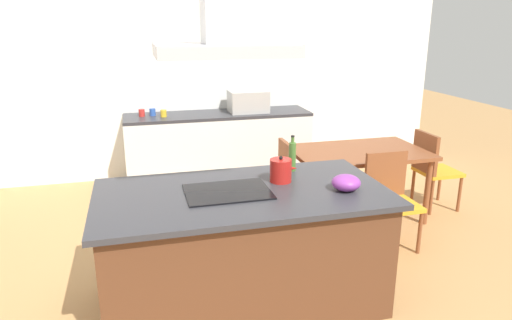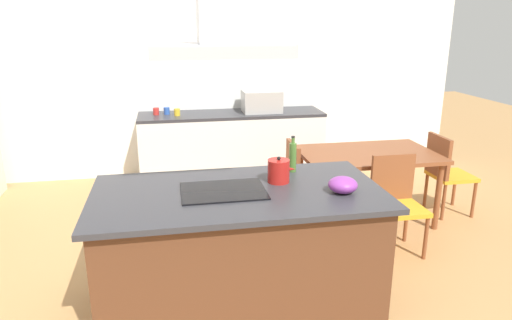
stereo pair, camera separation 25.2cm
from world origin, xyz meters
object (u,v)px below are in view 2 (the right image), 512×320
Objects in this scene: olive_oil_bottle at (293,157)px; coffee_mug_blue at (167,111)px; chair_at_right_end at (445,170)px; range_hood at (220,16)px; dining_table at (368,160)px; mixing_bowl at (343,185)px; countertop_microwave at (262,101)px; chair_facing_island at (396,197)px; coffee_mug_red at (156,111)px; cooktop at (223,191)px; chair_at_left_end at (283,180)px; coffee_mug_yellow at (177,112)px; tea_kettle at (279,171)px.

olive_oil_bottle is 2.77m from coffee_mug_blue.
chair_at_right_end is 0.99× the size of range_hood.
range_hood reaches higher than chair_at_right_end.
range_hood is (-1.67, -1.25, 1.43)m from dining_table.
countertop_microwave is (0.02, 3.05, 0.08)m from mixing_bowl.
coffee_mug_red is at bearing 133.00° from chair_facing_island.
mixing_bowl is at bearing -68.65° from coffee_mug_blue.
range_hood reaches higher than cooktop.
mixing_bowl is 0.23× the size of chair_at_left_end.
range_hood reaches higher than countertop_microwave.
cooktop is at bearing 168.42° from mixing_bowl.
olive_oil_bottle reaches higher than chair_at_right_end.
countertop_microwave is 2.49m from chair_facing_island.
coffee_mug_yellow reaches higher than chair_at_left_end.
coffee_mug_blue is at bearing 110.92° from olive_oil_bottle.
chair_facing_island is at bearing -48.95° from coffee_mug_blue.
olive_oil_bottle is at bearing 30.48° from cooktop.
chair_at_right_end is (2.96, -1.69, -0.44)m from coffee_mug_blue.
tea_kettle is 0.16× the size of dining_table.
cooktop reaches higher than chair_at_right_end.
coffee_mug_yellow reaches higher than chair_facing_island.
tea_kettle is (0.44, 0.13, 0.08)m from cooktop.
countertop_microwave is at bearing 86.29° from chair_at_left_end.
tea_kettle is 2.78m from countertop_microwave.
coffee_mug_red and coffee_mug_blue have the same top height.
range_hood reaches higher than coffee_mug_blue.
chair_facing_island is at bearing -90.00° from dining_table.
coffee_mug_red is at bearing 142.48° from dining_table.
mixing_bowl is 2.32× the size of coffee_mug_red.
chair_facing_island is (2.05, -2.35, -0.44)m from coffee_mug_blue.
coffee_mug_yellow is at bearing 140.71° from dining_table.
countertop_microwave is at bearing 81.33° from tea_kettle.
tea_kettle reaches higher than coffee_mug_yellow.
range_hood is at bearing -149.52° from olive_oil_bottle.
mixing_bowl reaches higher than chair_at_right_end.
countertop_microwave is (0.86, 2.88, 0.13)m from cooktop.
chair_facing_island is at bearing 12.38° from olive_oil_bottle.
chair_facing_island is 0.99× the size of range_hood.
chair_at_right_end is (1.75, 1.43, -0.45)m from mixing_bowl.
cooktop is 0.71m from olive_oil_bottle.
chair_at_right_end is at bearing -28.98° from coffee_mug_yellow.
chair_at_right_end is at bearing -43.30° from countertop_microwave.
mixing_bowl is 0.23× the size of range_hood.
mixing_bowl is at bearing -120.30° from dining_table.
coffee_mug_yellow is 3.06m from range_hood.
coffee_mug_red is (-0.52, 2.93, 0.04)m from cooktop.
cooktop is 2.04× the size of olive_oil_bottle.
chair_facing_island is at bearing -143.99° from chair_at_right_end.
range_hood is (0.00, 0.00, 1.20)m from cooktop.
coffee_mug_red is 0.06× the size of dining_table.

